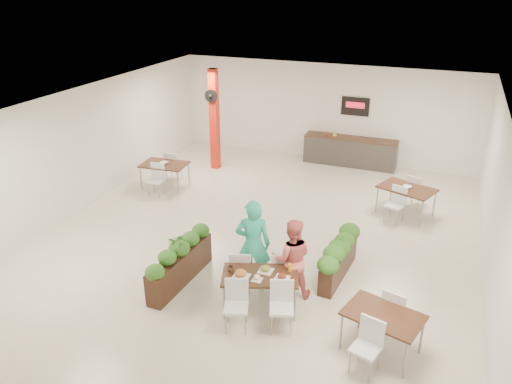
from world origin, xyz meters
TOP-DOWN VIEW (x-y plane):
  - ground at (0.00, 0.00)m, footprint 12.00×12.00m
  - room_shell at (0.00, 0.00)m, footprint 10.10×12.10m
  - red_column at (-3.00, 3.79)m, footprint 0.40×0.41m
  - service_counter at (1.00, 5.65)m, footprint 3.00×0.64m
  - main_table at (1.03, -2.67)m, footprint 1.68×1.93m
  - diner_man at (0.64, -2.01)m, footprint 0.81×0.66m
  - diner_woman at (1.44, -2.01)m, footprint 0.95×0.85m
  - planter_left at (-0.79, -2.42)m, footprint 0.48×2.11m
  - planter_right at (2.16, -1.04)m, footprint 0.52×1.83m
  - side_table_a at (-3.66, 1.76)m, footprint 1.37×1.65m
  - side_table_b at (3.12, 2.52)m, footprint 1.58×1.66m
  - side_table_c at (3.33, -3.01)m, footprint 1.41×1.67m

SIDE VIEW (x-z plane):
  - ground at x=0.00m, z-range 0.00..0.00m
  - planter_right at x=2.16m, z-range 0.01..0.97m
  - service_counter at x=1.00m, z-range -0.61..1.59m
  - planter_left at x=-0.79m, z-range -0.02..1.08m
  - side_table_c at x=3.33m, z-range 0.17..1.09m
  - main_table at x=1.03m, z-range 0.17..1.10m
  - side_table_a at x=-3.66m, z-range 0.18..1.10m
  - side_table_b at x=3.12m, z-range 0.18..1.10m
  - diner_woman at x=1.44m, z-range 0.00..1.64m
  - diner_man at x=0.64m, z-range 0.00..1.91m
  - red_column at x=-3.00m, z-range 0.04..3.24m
  - room_shell at x=0.00m, z-range 0.40..3.62m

